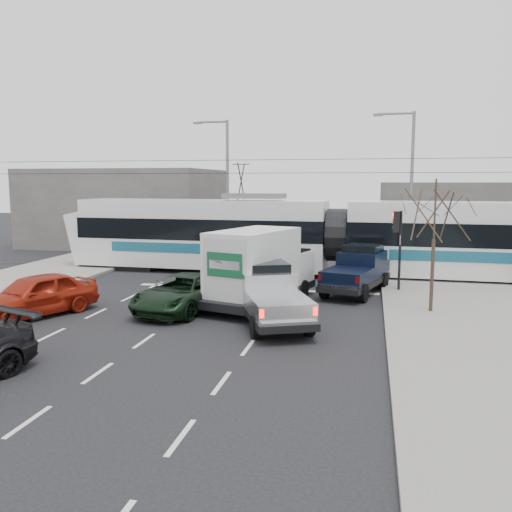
% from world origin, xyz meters
% --- Properties ---
extents(ground, '(120.00, 120.00, 0.00)m').
position_xyz_m(ground, '(0.00, 0.00, 0.00)').
color(ground, black).
rests_on(ground, ground).
extents(sidewalk_right, '(6.00, 60.00, 0.15)m').
position_xyz_m(sidewalk_right, '(9.00, 0.00, 0.07)').
color(sidewalk_right, gray).
rests_on(sidewalk_right, ground).
extents(rails, '(60.00, 1.60, 0.03)m').
position_xyz_m(rails, '(0.00, 10.00, 0.01)').
color(rails, '#33302D').
rests_on(rails, ground).
extents(building_left, '(14.00, 10.00, 6.00)m').
position_xyz_m(building_left, '(-14.00, 22.00, 3.00)').
color(building_left, slate).
rests_on(building_left, ground).
extents(building_right, '(12.00, 10.00, 5.00)m').
position_xyz_m(building_right, '(12.00, 24.00, 2.50)').
color(building_right, slate).
rests_on(building_right, ground).
extents(bare_tree, '(2.40, 2.40, 5.00)m').
position_xyz_m(bare_tree, '(7.60, 2.50, 3.79)').
color(bare_tree, '#47382B').
rests_on(bare_tree, ground).
extents(traffic_signal, '(0.44, 0.44, 3.60)m').
position_xyz_m(traffic_signal, '(6.47, 6.50, 2.74)').
color(traffic_signal, black).
rests_on(traffic_signal, ground).
extents(street_lamp_near, '(2.38, 0.25, 9.00)m').
position_xyz_m(street_lamp_near, '(7.31, 14.00, 5.11)').
color(street_lamp_near, slate).
rests_on(street_lamp_near, ground).
extents(street_lamp_far, '(2.38, 0.25, 9.00)m').
position_xyz_m(street_lamp_far, '(-4.19, 16.00, 5.11)').
color(street_lamp_far, slate).
rests_on(street_lamp_far, ground).
extents(catenary, '(60.00, 0.20, 7.00)m').
position_xyz_m(catenary, '(0.00, 10.00, 3.88)').
color(catenary, black).
rests_on(catenary, ground).
extents(tram, '(29.47, 3.92, 6.00)m').
position_xyz_m(tram, '(3.49, 10.52, 2.13)').
color(tram, white).
rests_on(tram, ground).
extents(silver_pickup, '(3.99, 5.99, 2.07)m').
position_xyz_m(silver_pickup, '(1.70, 0.34, 1.03)').
color(silver_pickup, black).
rests_on(silver_pickup, ground).
extents(box_truck, '(3.93, 6.65, 3.15)m').
position_xyz_m(box_truck, '(0.90, 2.75, 1.55)').
color(box_truck, black).
rests_on(box_truck, ground).
extents(navy_pickup, '(3.19, 5.37, 2.13)m').
position_xyz_m(navy_pickup, '(4.76, 6.22, 1.05)').
color(navy_pickup, black).
rests_on(navy_pickup, ground).
extents(green_car, '(3.27, 5.46, 1.42)m').
position_xyz_m(green_car, '(-1.86, 1.19, 0.71)').
color(green_car, black).
rests_on(green_car, ground).
extents(red_car, '(3.69, 5.13, 1.62)m').
position_xyz_m(red_car, '(-7.02, -0.82, 0.81)').
color(red_car, '#9A1E0E').
rests_on(red_car, ground).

